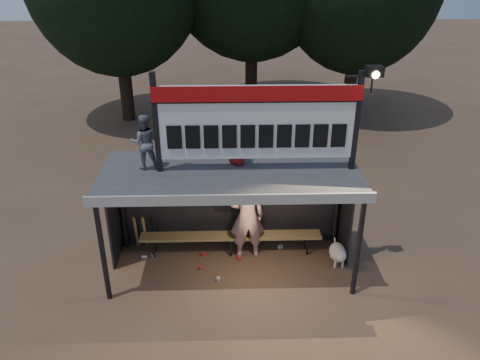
{
  "coord_description": "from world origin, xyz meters",
  "views": [
    {
      "loc": [
        -0.05,
        -8.18,
        6.12
      ],
      "look_at": [
        0.2,
        0.4,
        1.9
      ],
      "focal_mm": 35.0,
      "sensor_mm": 36.0,
      "label": 1
    }
  ],
  "objects": [
    {
      "name": "ground",
      "position": [
        0.0,
        0.0,
        0.0
      ],
      "size": [
        80.0,
        80.0,
        0.0
      ],
      "primitive_type": "plane",
      "color": "brown",
      "rests_on": "ground"
    },
    {
      "name": "player",
      "position": [
        0.35,
        0.41,
        1.02
      ],
      "size": [
        0.79,
        0.56,
        2.04
      ],
      "primitive_type": "imported",
      "rotation": [
        0.0,
        0.0,
        3.24
      ],
      "color": "white",
      "rests_on": "ground"
    },
    {
      "name": "child_a",
      "position": [
        -1.62,
        0.15,
        2.86
      ],
      "size": [
        0.57,
        0.48,
        1.08
      ],
      "primitive_type": "imported",
      "rotation": [
        0.0,
        0.0,
        3.28
      ],
      "color": "slate",
      "rests_on": "dugout_shelter"
    },
    {
      "name": "child_b",
      "position": [
        0.14,
        0.3,
        2.76
      ],
      "size": [
        0.51,
        0.46,
        0.88
      ],
      "primitive_type": "imported",
      "rotation": [
        0.0,
        0.0,
        2.61
      ],
      "color": "#AA1A1B",
      "rests_on": "dugout_shelter"
    },
    {
      "name": "dugout_shelter",
      "position": [
        0.0,
        0.24,
        1.85
      ],
      "size": [
        5.1,
        2.08,
        2.32
      ],
      "color": "#3C3D3F",
      "rests_on": "ground"
    },
    {
      "name": "scoreboard_assembly",
      "position": [
        0.56,
        -0.01,
        3.32
      ],
      "size": [
        4.1,
        0.27,
        1.99
      ],
      "color": "black",
      "rests_on": "dugout_shelter"
    },
    {
      "name": "bench",
      "position": [
        0.0,
        0.55,
        0.43
      ],
      "size": [
        4.0,
        0.35,
        0.48
      ],
      "color": "olive",
      "rests_on": "ground"
    },
    {
      "name": "dog",
      "position": [
        2.3,
        0.08,
        0.28
      ],
      "size": [
        0.36,
        0.81,
        0.49
      ],
      "color": "beige",
      "rests_on": "ground"
    },
    {
      "name": "bats",
      "position": [
        -1.94,
        0.82,
        0.43
      ],
      "size": [
        0.48,
        0.33,
        0.84
      ],
      "color": "olive",
      "rests_on": "ground"
    },
    {
      "name": "litter",
      "position": [
        -0.53,
        0.26,
        0.04
      ],
      "size": [
        3.17,
        1.24,
        0.08
      ],
      "color": "red",
      "rests_on": "ground"
    }
  ]
}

